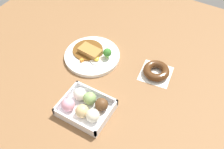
% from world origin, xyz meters
% --- Properties ---
extents(ground_plane, '(1.60, 1.60, 0.00)m').
position_xyz_m(ground_plane, '(0.00, 0.00, 0.00)').
color(ground_plane, brown).
extents(curry_plate, '(0.26, 0.26, 0.07)m').
position_xyz_m(curry_plate, '(0.11, -0.09, 0.01)').
color(curry_plate, white).
rests_on(curry_plate, ground_plane).
extents(donut_box, '(0.20, 0.17, 0.07)m').
position_xyz_m(donut_box, '(-0.04, 0.17, 0.03)').
color(donut_box, white).
rests_on(donut_box, ground_plane).
extents(chocolate_ring_donut, '(0.15, 0.15, 0.04)m').
position_xyz_m(chocolate_ring_donut, '(-0.20, -0.15, 0.02)').
color(chocolate_ring_donut, white).
rests_on(chocolate_ring_donut, ground_plane).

